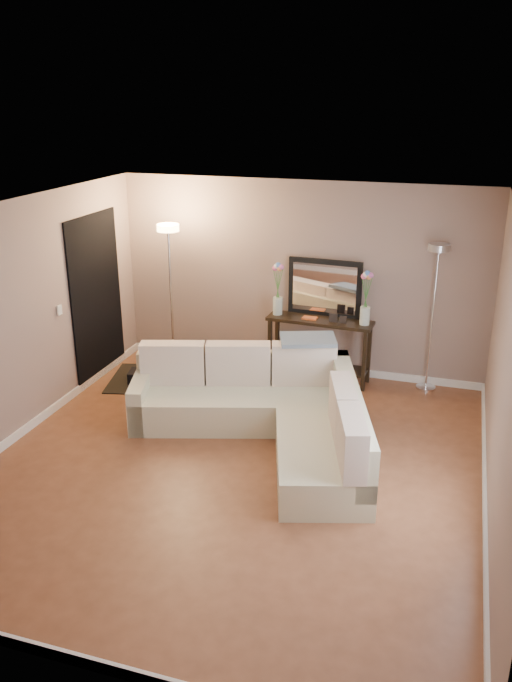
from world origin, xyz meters
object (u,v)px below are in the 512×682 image
(floor_lamp_lit, at_px, (170,269))
(console_table, at_px, (313,345))
(sectional_sofa, at_px, (270,410))
(floor_lamp_unlit, at_px, (435,289))

(floor_lamp_lit, bearing_deg, console_table, 8.01)
(sectional_sofa, bearing_deg, console_table, 87.27)
(sectional_sofa, height_order, floor_lamp_lit, floor_lamp_lit)
(console_table, distance_m, floor_lamp_lit, 2.15)
(sectional_sofa, xyz_separation_m, console_table, (0.08, 1.73, 0.15))
(console_table, height_order, floor_lamp_lit, floor_lamp_lit)
(console_table, height_order, floor_lamp_unlit, floor_lamp_unlit)
(sectional_sofa, distance_m, console_table, 1.73)
(sectional_sofa, height_order, console_table, sectional_sofa)
(floor_lamp_unlit, bearing_deg, sectional_sofa, -130.55)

